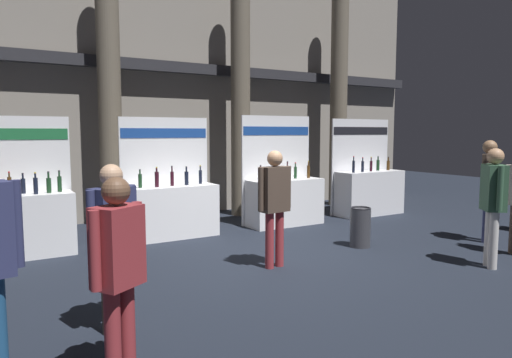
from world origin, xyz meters
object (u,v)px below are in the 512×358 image
Objects in this scene: exhibitor_booth_0 at (19,220)px; visitor_9 at (113,232)px; visitor_7 at (275,198)px; visitor_6 at (493,197)px; visitor_3 at (488,181)px; visitor_4 at (118,263)px; exhibitor_booth_2 at (284,197)px; exhibitor_booth_1 at (172,206)px; trash_bin at (360,227)px; exhibitor_booth_3 at (368,189)px.

exhibitor_booth_0 is 3.59m from visitor_9.
exhibitor_booth_0 is 4.04m from visitor_7.
visitor_9 is (-5.19, 0.65, -0.05)m from visitor_6.
visitor_6 is at bearing -35.78° from exhibitor_booth_0.
visitor_3 reaches higher than visitor_9.
visitor_4 is 3.38m from visitor_7.
visitor_3 is (2.22, -3.14, 0.51)m from exhibitor_booth_2.
visitor_9 is at bearing -80.56° from exhibitor_booth_0.
trash_bin is at bearing -43.99° from exhibitor_booth_1.
visitor_3 is 6.65m from visitor_9.
visitor_3 is 1.10× the size of visitor_9.
exhibitor_booth_0 is at bearing -116.53° from visitor_4.
exhibitor_booth_0 is at bearing -177.97° from exhibitor_booth_1.
visitor_3 is 1.75m from visitor_6.
exhibitor_booth_2 reaches higher than visitor_4.
visitor_6 is at bearing 152.61° from visitor_4.
visitor_4 is (-2.18, -4.62, 0.38)m from exhibitor_booth_1.
exhibitor_booth_0 is 0.98× the size of exhibitor_booth_3.
visitor_6 is (-1.44, -0.99, -0.06)m from visitor_3.
exhibitor_booth_0 is at bearing 179.54° from exhibitor_booth_2.
visitor_3 is 1.07× the size of visitor_7.
trash_bin is 0.38× the size of visitor_3.
trash_bin is 2.04m from visitor_7.
exhibitor_booth_3 is at bearing 177.25° from visitor_9.
exhibitor_booth_0 reaches higher than visitor_9.
exhibitor_booth_3 is at bearing 54.84° from visitor_3.
trash_bin is 4.65m from visitor_9.
visitor_7 is (-2.67, 1.62, -0.03)m from visitor_6.
exhibitor_booth_2 is at bearing 179.52° from exhibitor_booth_3.
exhibitor_booth_2 is 1.36× the size of visitor_7.
exhibitor_booth_3 is at bearing -0.47° from exhibitor_booth_0.
exhibitor_booth_3 is 4.99m from visitor_7.
visitor_4 is at bearing -154.41° from trash_bin.
visitor_9 is (0.22, 1.01, 0.03)m from visitor_4.
visitor_4 is 1.03m from visitor_9.
visitor_3 is at bearing -23.73° from exhibitor_booth_0.
visitor_9 is at bearing -118.57° from exhibitor_booth_1.
visitor_6 is (5.78, -4.16, 0.45)m from exhibitor_booth_0.
exhibitor_booth_3 is 1.34× the size of visitor_7.
visitor_7 is at bearing 97.15° from visitor_6.
exhibitor_booth_1 is 2.72m from visitor_7.
visitor_7 is at bearing -39.24° from exhibitor_booth_0.
exhibitor_booth_1 is 1.23× the size of visitor_3.
exhibitor_booth_1 is at bearing 75.67° from visitor_6.
visitor_3 is (2.20, -0.88, 0.75)m from trash_bin.
visitor_4 is (0.37, -4.53, 0.37)m from exhibitor_booth_0.
visitor_3 is 6.99m from visitor_4.
visitor_4 is (-6.85, -1.35, -0.13)m from visitor_3.
exhibitor_booth_1 is 3.27× the size of trash_bin.
visitor_3 reaches higher than visitor_6.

